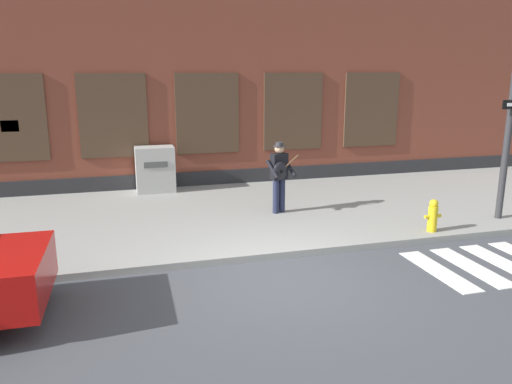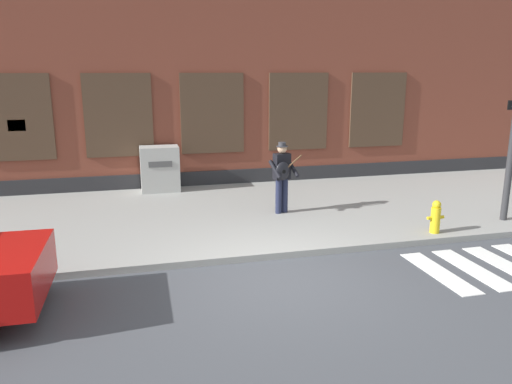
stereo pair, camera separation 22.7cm
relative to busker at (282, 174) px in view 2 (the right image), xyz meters
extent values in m
plane|color=#424449|center=(-1.08, -3.44, -1.09)|extent=(160.00, 160.00, 0.00)
cube|color=gray|center=(-1.08, 0.43, -1.03)|extent=(28.00, 5.98, 0.13)
cube|color=brown|center=(-1.08, 5.42, 2.39)|extent=(28.00, 4.00, 6.97)
cube|color=#28282B|center=(-1.08, 3.40, -0.82)|extent=(28.00, 0.04, 0.55)
cube|color=#473323|center=(-6.31, 3.39, 1.14)|extent=(1.84, 0.06, 2.29)
cube|color=black|center=(-6.31, 3.38, 1.14)|extent=(1.72, 0.03, 2.17)
cube|color=#473323|center=(-3.69, 3.39, 1.14)|extent=(1.84, 0.06, 2.29)
cube|color=black|center=(-3.69, 3.38, 1.14)|extent=(1.72, 0.03, 2.17)
cube|color=#473323|center=(-1.08, 3.39, 1.14)|extent=(1.84, 0.06, 2.29)
cube|color=black|center=(-1.08, 3.38, 1.14)|extent=(1.72, 0.03, 2.17)
cube|color=#473323|center=(1.54, 3.39, 1.14)|extent=(1.84, 0.06, 2.29)
cube|color=black|center=(1.54, 3.38, 1.14)|extent=(1.72, 0.03, 2.17)
cube|color=#473323|center=(4.16, 3.39, 1.14)|extent=(1.84, 0.06, 2.29)
cube|color=black|center=(4.16, 3.38, 1.14)|extent=(1.72, 0.03, 2.17)
cube|color=yellow|center=(-6.31, 3.37, 0.94)|extent=(0.44, 0.02, 0.30)
cube|color=silver|center=(1.70, -3.86, -1.08)|extent=(0.42, 1.90, 0.01)
cube|color=silver|center=(2.39, -3.86, -1.08)|extent=(0.42, 1.90, 0.01)
cube|color=silver|center=(3.07, -3.86, -1.08)|extent=(0.42, 1.90, 0.01)
cube|color=silver|center=(-4.72, -3.21, -0.35)|extent=(0.06, 0.24, 0.12)
cube|color=silver|center=(-4.74, -4.35, -0.35)|extent=(0.06, 0.24, 0.12)
cylinder|color=#1E233D|center=(0.09, 0.06, -0.55)|extent=(0.15, 0.15, 0.82)
cylinder|color=#1E233D|center=(-0.08, 0.00, -0.55)|extent=(0.15, 0.15, 0.82)
cube|color=black|center=(0.00, 0.04, 0.17)|extent=(0.42, 0.30, 0.61)
sphere|color=tan|center=(0.00, 0.04, 0.58)|extent=(0.22, 0.22, 0.22)
cylinder|color=#333338|center=(0.00, 0.04, 0.64)|extent=(0.27, 0.28, 0.02)
cylinder|color=#333338|center=(0.00, 0.04, 0.69)|extent=(0.18, 0.18, 0.09)
cylinder|color=black|center=(0.26, -0.01, 0.13)|extent=(0.20, 0.52, 0.39)
cylinder|color=black|center=(-0.21, -0.11, 0.13)|extent=(0.20, 0.52, 0.39)
ellipsoid|color=black|center=(-0.04, -0.15, 0.09)|extent=(0.38, 0.20, 0.44)
cylinder|color=black|center=(-0.02, -0.21, 0.09)|extent=(0.09, 0.03, 0.09)
cylinder|color=brown|center=(0.22, -0.12, 0.27)|extent=(0.47, 0.14, 0.34)
cube|color=#ADADA8|center=(-2.66, 2.97, -0.33)|extent=(1.06, 0.64, 1.27)
cube|color=#4C4C4C|center=(-2.66, 2.64, -0.14)|extent=(0.64, 0.02, 0.16)
cylinder|color=gold|center=(2.68, -2.21, -0.69)|extent=(0.20, 0.20, 0.55)
sphere|color=gold|center=(2.68, -2.21, -0.35)|extent=(0.18, 0.18, 0.18)
cylinder|color=gold|center=(2.54, -2.21, -0.63)|extent=(0.10, 0.07, 0.07)
cylinder|color=gold|center=(2.82, -2.21, -0.63)|extent=(0.10, 0.07, 0.07)
camera|label=1|loc=(-3.62, -10.92, 2.37)|focal=35.00mm
camera|label=2|loc=(-3.40, -10.98, 2.37)|focal=35.00mm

